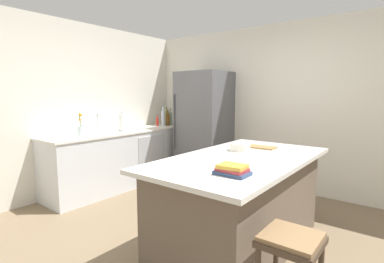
{
  "coord_description": "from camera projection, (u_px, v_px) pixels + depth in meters",
  "views": [
    {
      "loc": [
        1.75,
        -2.27,
        1.52
      ],
      "look_at": [
        -0.73,
        0.9,
        1.0
      ],
      "focal_mm": 27.29,
      "sensor_mm": 36.0,
      "label": 1
    }
  ],
  "objects": [
    {
      "name": "counter_run_left",
      "position": [
        124.0,
        158.0,
        4.86
      ],
      "size": [
        0.68,
        2.64,
        0.92
      ],
      "color": "silver",
      "rests_on": "ground_plane"
    },
    {
      "name": "gin_bottle",
      "position": [
        170.0,
        118.0,
        5.75
      ],
      "size": [
        0.07,
        0.07,
        0.31
      ],
      "color": "#8CB79E",
      "rests_on": "counter_run_left"
    },
    {
      "name": "sink_faucet",
      "position": [
        98.0,
        123.0,
        4.46
      ],
      "size": [
        0.15,
        0.05,
        0.3
      ],
      "color": "silver",
      "rests_on": "counter_run_left"
    },
    {
      "name": "refrigerator",
      "position": [
        204.0,
        127.0,
        5.08
      ],
      "size": [
        0.81,
        0.75,
        1.89
      ],
      "color": "#56565B",
      "rests_on": "ground_plane"
    },
    {
      "name": "olive_oil_bottle",
      "position": [
        167.0,
        118.0,
        5.7
      ],
      "size": [
        0.06,
        0.06,
        0.34
      ],
      "color": "olive",
      "rests_on": "counter_run_left"
    },
    {
      "name": "ground_plane",
      "position": [
        194.0,
        241.0,
        3.04
      ],
      "size": [
        7.2,
        7.2,
        0.0
      ],
      "primitive_type": "plane",
      "color": "#7A664C"
    },
    {
      "name": "soda_bottle",
      "position": [
        163.0,
        118.0,
        5.5
      ],
      "size": [
        0.07,
        0.07,
        0.38
      ],
      "color": "silver",
      "rests_on": "counter_run_left"
    },
    {
      "name": "whiskey_bottle",
      "position": [
        168.0,
        119.0,
        5.55
      ],
      "size": [
        0.08,
        0.08,
        0.29
      ],
      "color": "brown",
      "rests_on": "counter_run_left"
    },
    {
      "name": "hot_sauce_bottle",
      "position": [
        157.0,
        122.0,
        5.46
      ],
      "size": [
        0.05,
        0.05,
        0.21
      ],
      "color": "red",
      "rests_on": "counter_run_left"
    },
    {
      "name": "flower_vase",
      "position": [
        81.0,
        130.0,
        4.12
      ],
      "size": [
        0.1,
        0.1,
        0.33
      ],
      "color": "silver",
      "rests_on": "counter_run_left"
    },
    {
      "name": "bar_stool",
      "position": [
        291.0,
        252.0,
        1.85
      ],
      "size": [
        0.36,
        0.36,
        0.64
      ],
      "color": "#473828",
      "rests_on": "ground_plane"
    },
    {
      "name": "wall_rear",
      "position": [
        280.0,
        108.0,
        4.63
      ],
      "size": [
        6.0,
        0.1,
        2.6
      ],
      "primitive_type": "cube",
      "color": "silver",
      "rests_on": "ground_plane"
    },
    {
      "name": "cutting_board",
      "position": [
        262.0,
        147.0,
        3.3
      ],
      "size": [
        0.31,
        0.2,
        0.02
      ],
      "color": "#9E7042",
      "rests_on": "kitchen_island"
    },
    {
      "name": "wall_left",
      "position": [
        64.0,
        109.0,
        4.36
      ],
      "size": [
        0.1,
        6.0,
        2.6
      ],
      "primitive_type": "cube",
      "color": "silver",
      "rests_on": "ground_plane"
    },
    {
      "name": "kitchen_island",
      "position": [
        240.0,
        202.0,
        2.87
      ],
      "size": [
        1.1,
        2.03,
        0.91
      ],
      "color": "brown",
      "rests_on": "ground_plane"
    },
    {
      "name": "mixing_bowl",
      "position": [
        240.0,
        147.0,
        3.14
      ],
      "size": [
        0.21,
        0.21,
        0.08
      ],
      "color": "silver",
      "rests_on": "kitchen_island"
    },
    {
      "name": "paper_towel_roll",
      "position": [
        122.0,
        123.0,
        4.72
      ],
      "size": [
        0.14,
        0.14,
        0.31
      ],
      "color": "gray",
      "rests_on": "counter_run_left"
    },
    {
      "name": "cookbook_stack",
      "position": [
        232.0,
        170.0,
        2.2
      ],
      "size": [
        0.25,
        0.18,
        0.08
      ],
      "color": "#334770",
      "rests_on": "kitchen_island"
    }
  ]
}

